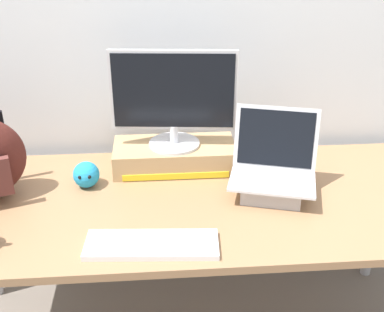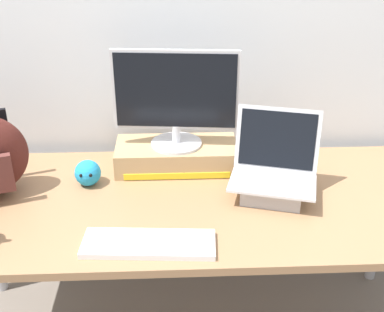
# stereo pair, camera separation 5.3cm
# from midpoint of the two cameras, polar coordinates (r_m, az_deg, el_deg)

# --- Properties ---
(back_wall) EXTENTS (7.00, 0.10, 2.60)m
(back_wall) POSITION_cam_midpoint_polar(r_m,az_deg,el_deg) (2.15, 0.10, 15.67)
(back_wall) COLOR silver
(back_wall) RESTS_ON ground
(desk) EXTENTS (2.01, 0.83, 0.73)m
(desk) POSITION_cam_midpoint_polar(r_m,az_deg,el_deg) (1.91, 0.81, -6.43)
(desk) COLOR #99704C
(desk) RESTS_ON ground
(toner_box_yellow) EXTENTS (0.51, 0.24, 0.10)m
(toner_box_yellow) POSITION_cam_midpoint_polar(r_m,az_deg,el_deg) (2.08, -1.07, 0.05)
(toner_box_yellow) COLOR tan
(toner_box_yellow) RESTS_ON desk
(desktop_monitor) EXTENTS (0.51, 0.21, 0.40)m
(desktop_monitor) POSITION_cam_midpoint_polar(r_m,az_deg,el_deg) (1.97, -1.14, 6.70)
(desktop_monitor) COLOR silver
(desktop_monitor) RESTS_ON toner_box_yellow
(open_laptop) EXTENTS (0.37, 0.33, 0.32)m
(open_laptop) POSITION_cam_midpoint_polar(r_m,az_deg,el_deg) (1.90, 10.21, -2.67)
(open_laptop) COLOR #ADADB2
(open_laptop) RESTS_ON desk
(external_keyboard) EXTENTS (0.44, 0.18, 0.02)m
(external_keyboard) POSITION_cam_midpoint_polar(r_m,az_deg,el_deg) (1.63, -4.11, -10.13)
(external_keyboard) COLOR white
(external_keyboard) RESTS_ON desk
(plush_toy) EXTENTS (0.10, 0.10, 0.10)m
(plush_toy) POSITION_cam_midpoint_polar(r_m,az_deg,el_deg) (1.98, -11.29, -1.95)
(plush_toy) COLOR #2393CC
(plush_toy) RESTS_ON desk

